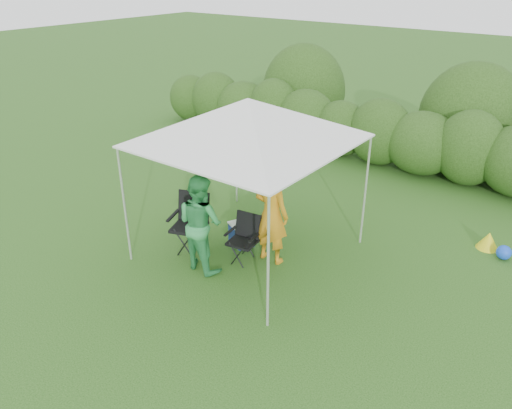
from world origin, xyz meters
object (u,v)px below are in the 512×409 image
Objects in this scene: chair_left at (191,218)px; man at (271,214)px; cooler at (241,234)px; chair_right at (245,235)px; canopy at (248,120)px; woman at (200,223)px.

man is (1.41, 0.53, 0.30)m from chair_left.
man reaches higher than cooler.
chair_right is at bearing -5.86° from chair_left.
man is 1.04m from cooler.
cooler is at bearing 126.73° from chair_right.
canopy is at bearing 1.27° from cooler.
woman is at bearing 47.04° from man.
canopy is 1.72× the size of man.
chair_left is 1.83× the size of cooler.
chair_right is at bearing 32.96° from man.
woman reaches higher than chair_right.
canopy is 2.00m from chair_right.
woman is 2.96× the size of cooler.
canopy is 1.64m from man.
chair_right is at bearing -66.81° from canopy.
canopy is 2.14m from chair_left.
chair_right is 0.50× the size of woman.
canopy is 5.35× the size of cooler.
chair_left is 0.62× the size of woman.
canopy is 1.87m from woman.
man is at bearing 15.72° from cooler.
chair_left is 1.00m from cooler.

